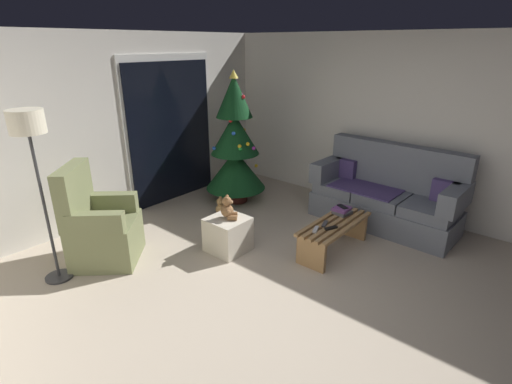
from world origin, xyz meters
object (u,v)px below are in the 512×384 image
book_stack (342,211)px  ottoman (228,234)px  couch (386,196)px  coffee_table (334,232)px  teddy_bear_chestnut (228,209)px  teddy_bear_honey_by_tree (221,208)px  remote_black (331,228)px  cell_phone (343,207)px  christmas_tree (235,146)px  floor_lamp (30,140)px  armchair (100,228)px  remote_silver (316,229)px  remote_graphite (325,224)px

book_stack → ottoman: size_ratio=0.50×
couch → coffee_table: (-1.14, 0.14, -0.15)m
couch → ottoman: bearing=150.2°
ottoman → teddy_bear_chestnut: teddy_bear_chestnut is taller
couch → teddy_bear_honey_by_tree: size_ratio=6.87×
remote_black → cell_phone: bearing=-52.4°
christmas_tree → teddy_bear_chestnut: 1.61m
cell_phone → floor_lamp: bearing=167.4°
cell_phone → armchair: size_ratio=0.13×
remote_black → teddy_bear_honey_by_tree: size_ratio=0.55×
remote_silver → ottoman: ottoman is taller
remote_silver → cell_phone: 0.63m
remote_graphite → christmas_tree: bearing=-33.8°
remote_graphite → floor_lamp: (-2.27, 1.87, 1.12)m
coffee_table → armchair: armchair is taller
cell_phone → teddy_bear_honey_by_tree: size_ratio=0.50×
cell_phone → christmas_tree: (0.11, 1.91, 0.42)m
floor_lamp → teddy_bear_honey_by_tree: (2.25, -0.19, -1.38)m
remote_silver → armchair: armchair is taller
armchair → remote_graphite: bearing=-46.5°
coffee_table → teddy_bear_honey_by_tree: bearing=94.8°
book_stack → teddy_bear_honey_by_tree: size_ratio=0.77×
coffee_table → remote_black: remote_black is taller
teddy_bear_honey_by_tree → couch: bearing=-55.6°
christmas_tree → teddy_bear_honey_by_tree: 0.97m
couch → remote_silver: size_ratio=12.56×
remote_black → remote_graphite: size_ratio=1.00×
armchair → ottoman: bearing=-40.8°
remote_graphite → book_stack: book_stack is taller
book_stack → floor_lamp: (-2.68, 1.87, 1.09)m
armchair → teddy_bear_honey_by_tree: armchair is taller
floor_lamp → christmas_tree: bearing=1.0°
floor_lamp → armchair: bearing=-2.4°
cell_phone → coffee_table: bearing=-145.0°
christmas_tree → couch: bearing=-70.9°
coffee_table → armchair: size_ratio=0.97×
teddy_bear_chestnut → armchair: bearing=139.1°
coffee_table → floor_lamp: (-2.40, 1.93, 1.25)m
coffee_table → remote_black: (-0.18, -0.05, 0.14)m
remote_graphite → ottoman: (-0.67, 0.92, -0.18)m
remote_black → armchair: size_ratio=0.14×
book_stack → floor_lamp: floor_lamp is taller
remote_black → remote_graphite: same height
coffee_table → ottoman: bearing=129.4°
couch → teddy_bear_honey_by_tree: couch is taller
couch → remote_silver: (-1.46, 0.20, -0.01)m
coffee_table → floor_lamp: bearing=141.1°
christmas_tree → ottoman: christmas_tree is taller
couch → remote_black: 1.32m
remote_black → cell_phone: size_ratio=1.08×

